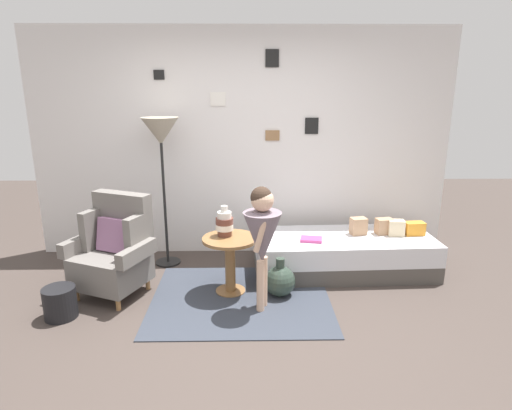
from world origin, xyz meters
TOP-DOWN VIEW (x-y plane):
  - ground_plane at (0.00, 0.00)m, footprint 12.00×12.00m
  - gallery_wall at (0.00, 1.95)m, footprint 4.80×0.12m
  - rug at (-0.00, 0.66)m, footprint 1.68×1.41m
  - armchair at (-1.21, 0.84)m, footprint 0.89×0.79m
  - daybed at (1.10, 1.29)m, footprint 1.93×0.88m
  - pillow_head at (1.87, 1.33)m, footprint 0.22×0.14m
  - pillow_mid at (1.67, 1.32)m, footprint 0.18×0.14m
  - pillow_back at (1.55, 1.37)m, footprint 0.19×0.15m
  - pillow_extra at (1.27, 1.36)m, footprint 0.18×0.15m
  - side_table at (-0.10, 0.81)m, footprint 0.53×0.53m
  - vase_striped at (-0.15, 0.87)m, footprint 0.17×0.17m
  - floor_lamp at (-0.85, 1.54)m, footprint 0.40×0.40m
  - person_child at (0.20, 0.48)m, footprint 0.34×0.34m
  - book_on_daybed at (0.73, 1.16)m, footprint 0.25×0.20m
  - demijohn_near at (0.38, 0.73)m, footprint 0.30×0.30m
  - magazine_basket at (-1.57, 0.36)m, footprint 0.28×0.28m

SIDE VIEW (x-z plane):
  - ground_plane at x=0.00m, z-range 0.00..0.00m
  - rug at x=0.00m, z-range 0.00..0.01m
  - magazine_basket at x=-1.57m, z-range 0.00..0.28m
  - demijohn_near at x=0.38m, z-range -0.04..0.35m
  - daybed at x=1.10m, z-range 0.00..0.40m
  - side_table at x=-0.10m, z-range 0.12..0.68m
  - book_on_daybed at x=0.73m, z-range 0.40..0.43m
  - armchair at x=-1.21m, z-range -0.05..0.92m
  - pillow_head at x=1.87m, z-range 0.40..0.54m
  - pillow_mid at x=1.67m, z-range 0.40..0.57m
  - pillow_back at x=1.55m, z-range 0.40..0.57m
  - pillow_extra at x=1.27m, z-range 0.40..0.58m
  - vase_striped at x=-0.15m, z-range 0.54..0.84m
  - person_child at x=0.20m, z-range 0.16..1.30m
  - gallery_wall at x=0.00m, z-range 0.00..2.60m
  - floor_lamp at x=-0.85m, z-range 0.61..2.25m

